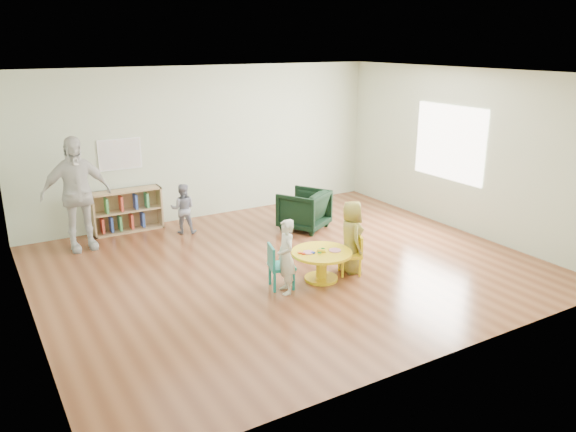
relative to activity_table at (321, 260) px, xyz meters
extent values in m
plane|color=brown|center=(-0.15, 0.66, -0.29)|extent=(7.00, 7.00, 0.00)
cube|color=white|center=(-0.15, 0.66, 2.46)|extent=(7.00, 6.00, 0.10)
cube|color=beige|center=(-0.15, 3.66, 1.11)|extent=(7.00, 0.10, 2.80)
cube|color=beige|center=(-0.15, -2.34, 1.11)|extent=(7.00, 0.10, 2.80)
cube|color=beige|center=(-3.65, 0.66, 1.11)|extent=(0.10, 6.00, 2.80)
cube|color=beige|center=(3.35, 0.66, 1.11)|extent=(0.10, 6.00, 2.80)
cube|color=white|center=(3.33, 0.96, 1.21)|extent=(0.02, 1.60, 1.30)
cylinder|color=yellow|center=(0.00, 0.00, -0.10)|extent=(0.15, 0.15, 0.39)
cylinder|color=yellow|center=(0.00, 0.00, -0.28)|extent=(0.47, 0.47, 0.04)
cylinder|color=yellow|center=(0.00, 0.00, 0.11)|extent=(0.85, 0.85, 0.04)
cylinder|color=pink|center=(-0.19, 0.05, 0.14)|extent=(0.15, 0.15, 0.02)
cylinder|color=pink|center=(0.17, -0.08, 0.14)|extent=(0.17, 0.17, 0.02)
cylinder|color=yellow|center=(-0.02, -0.02, 0.15)|extent=(0.12, 0.11, 0.04)
cylinder|color=#147222|center=(-0.08, -0.07, 0.15)|extent=(0.05, 0.05, 0.02)
cylinder|color=#147222|center=(0.05, 0.04, 0.15)|extent=(0.05, 0.05, 0.02)
cube|color=red|center=(-0.28, 0.04, 0.14)|extent=(0.06, 0.06, 0.02)
cube|color=#DE4712|center=(-0.30, 0.09, 0.14)|extent=(0.05, 0.05, 0.02)
cube|color=#172FAF|center=(-0.15, 0.00, 0.14)|extent=(0.06, 0.06, 0.02)
cube|color=#147222|center=(0.00, 0.05, 0.14)|extent=(0.07, 0.07, 0.02)
cube|color=#18847C|center=(-0.61, 0.06, 0.01)|extent=(0.40, 0.40, 0.04)
cube|color=#18847C|center=(-0.74, 0.10, 0.18)|extent=(0.12, 0.33, 0.29)
cylinder|color=#18847C|center=(-0.70, 0.23, -0.15)|extent=(0.04, 0.04, 0.29)
cylinder|color=#18847C|center=(-0.77, -0.03, -0.15)|extent=(0.04, 0.04, 0.29)
cylinder|color=#18847C|center=(-0.44, 0.16, -0.15)|extent=(0.04, 0.04, 0.29)
cylinder|color=#18847C|center=(-0.51, -0.10, -0.15)|extent=(0.04, 0.04, 0.29)
cube|color=yellow|center=(0.47, -0.03, 0.00)|extent=(0.41, 0.41, 0.04)
cube|color=yellow|center=(0.59, -0.08, 0.15)|extent=(0.16, 0.30, 0.27)
cylinder|color=yellow|center=(0.53, -0.19, -0.16)|extent=(0.04, 0.04, 0.27)
cylinder|color=yellow|center=(0.64, 0.04, -0.16)|extent=(0.04, 0.04, 0.27)
cylinder|color=yellow|center=(0.31, -0.09, -0.16)|extent=(0.04, 0.04, 0.27)
cylinder|color=yellow|center=(0.41, 0.14, -0.16)|extent=(0.04, 0.04, 0.27)
cube|color=tan|center=(-2.33, 3.49, 0.08)|extent=(0.03, 0.30, 0.75)
cube|color=tan|center=(-1.16, 3.49, 0.08)|extent=(0.03, 0.30, 0.75)
cube|color=tan|center=(-1.75, 3.49, -0.28)|extent=(1.20, 0.30, 0.03)
cube|color=tan|center=(-1.75, 3.49, 0.44)|extent=(1.20, 0.30, 0.03)
cube|color=tan|center=(-1.75, 3.49, 0.08)|extent=(1.14, 0.28, 0.03)
cube|color=tan|center=(-1.75, 3.63, 0.08)|extent=(1.20, 0.02, 0.75)
cube|color=#CF4537|center=(-2.20, 3.47, -0.11)|extent=(0.04, 0.18, 0.26)
cube|color=#3455B7|center=(-2.05, 3.47, -0.11)|extent=(0.04, 0.18, 0.26)
cube|color=#4FAB5D|center=(-1.90, 3.47, -0.11)|extent=(0.04, 0.18, 0.26)
cube|color=#CF4537|center=(-1.70, 3.47, -0.11)|extent=(0.04, 0.18, 0.26)
cube|color=#3455B7|center=(-1.50, 3.47, -0.11)|extent=(0.04, 0.18, 0.26)
cube|color=#4FAB5D|center=(-2.10, 3.47, 0.23)|extent=(0.04, 0.18, 0.26)
cube|color=#CF4537|center=(-1.85, 3.47, 0.23)|extent=(0.04, 0.18, 0.26)
cube|color=#3455B7|center=(-1.60, 3.47, 0.23)|extent=(0.04, 0.18, 0.26)
cube|color=#4FAB5D|center=(-1.40, 3.47, 0.23)|extent=(0.04, 0.18, 0.26)
cube|color=white|center=(-1.75, 3.65, 1.06)|extent=(0.74, 0.01, 0.54)
cube|color=#FF4B35|center=(-1.75, 3.64, 1.06)|extent=(0.70, 0.00, 0.50)
imported|color=black|center=(0.99, 2.03, 0.06)|extent=(1.03, 1.04, 0.70)
imported|color=white|center=(-0.63, -0.10, 0.21)|extent=(0.32, 0.41, 1.02)
imported|color=yellow|center=(0.53, 0.04, 0.24)|extent=(0.47, 0.59, 1.06)
imported|color=#1C2447|center=(-0.94, 2.90, 0.15)|extent=(0.53, 0.48, 0.88)
imported|color=silver|center=(-2.64, 2.99, 0.62)|extent=(1.10, 0.51, 1.83)
camera|label=1|loc=(-4.11, -6.02, 2.93)|focal=35.00mm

